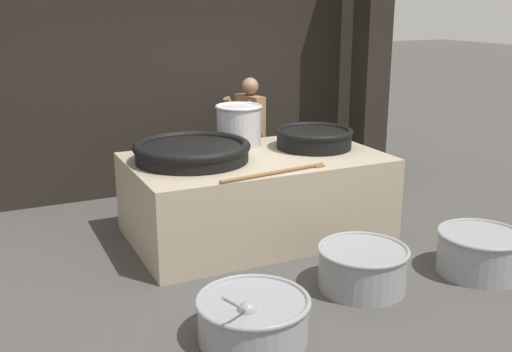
# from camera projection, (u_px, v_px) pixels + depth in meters

# --- Properties ---
(ground_plane) EXTENTS (60.00, 60.00, 0.00)m
(ground_plane) POSITION_uv_depth(u_px,v_px,m) (256.00, 233.00, 7.12)
(ground_plane) COLOR #474442
(back_wall) EXTENTS (6.71, 0.24, 3.83)m
(back_wall) POSITION_uv_depth(u_px,v_px,m) (189.00, 56.00, 8.52)
(back_wall) COLOR black
(back_wall) RESTS_ON ground_plane
(support_pillar) EXTENTS (0.42, 0.42, 3.83)m
(support_pillar) POSITION_uv_depth(u_px,v_px,m) (372.00, 53.00, 8.90)
(support_pillar) COLOR black
(support_pillar) RESTS_ON ground_plane
(hearth_platform) EXTENTS (2.88, 1.74, 0.95)m
(hearth_platform) POSITION_uv_depth(u_px,v_px,m) (256.00, 195.00, 6.99)
(hearth_platform) COLOR tan
(hearth_platform) RESTS_ON ground_plane
(giant_wok_near) EXTENTS (1.30, 1.30, 0.22)m
(giant_wok_near) POSITION_uv_depth(u_px,v_px,m) (192.00, 151.00, 6.62)
(giant_wok_near) COLOR black
(giant_wok_near) RESTS_ON hearth_platform
(giant_wok_far) EXTENTS (0.94, 0.94, 0.24)m
(giant_wok_far) POSITION_uv_depth(u_px,v_px,m) (314.00, 137.00, 7.22)
(giant_wok_far) COLOR black
(giant_wok_far) RESTS_ON hearth_platform
(stock_pot) EXTENTS (0.58, 0.58, 0.50)m
(stock_pot) POSITION_uv_depth(u_px,v_px,m) (239.00, 125.00, 7.30)
(stock_pot) COLOR #B7B7BC
(stock_pot) RESTS_ON hearth_platform
(stirring_paddle) EXTENTS (1.26, 0.23, 0.04)m
(stirring_paddle) POSITION_uv_depth(u_px,v_px,m) (279.00, 172.00, 6.15)
(stirring_paddle) COLOR brown
(stirring_paddle) RESTS_ON hearth_platform
(cook) EXTENTS (0.45, 0.65, 1.67)m
(cook) POSITION_uv_depth(u_px,v_px,m) (250.00, 133.00, 8.31)
(cook) COLOR #8C6647
(cook) RESTS_ON ground_plane
(prep_bowl_vegetables) EXTENTS (0.97, 1.04, 0.75)m
(prep_bowl_vegetables) POSITION_uv_depth(u_px,v_px,m) (253.00, 316.00, 4.83)
(prep_bowl_vegetables) COLOR gray
(prep_bowl_vegetables) RESTS_ON ground_plane
(prep_bowl_meat) EXTENTS (0.87, 0.87, 0.44)m
(prep_bowl_meat) POSITION_uv_depth(u_px,v_px,m) (480.00, 251.00, 6.02)
(prep_bowl_meat) COLOR gray
(prep_bowl_meat) RESTS_ON ground_plane
(prep_bowl_extra) EXTENTS (0.88, 0.88, 0.42)m
(prep_bowl_extra) POSITION_uv_depth(u_px,v_px,m) (363.00, 266.00, 5.70)
(prep_bowl_extra) COLOR gray
(prep_bowl_extra) RESTS_ON ground_plane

